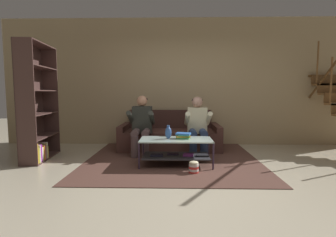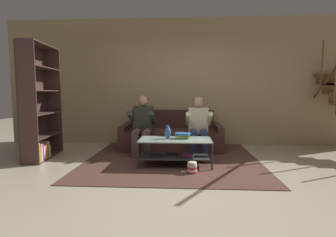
{
  "view_description": "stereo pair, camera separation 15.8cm",
  "coord_description": "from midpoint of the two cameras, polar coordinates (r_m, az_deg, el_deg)",
  "views": [
    {
      "loc": [
        -0.22,
        -3.69,
        1.2
      ],
      "look_at": [
        -0.33,
        0.9,
        0.75
      ],
      "focal_mm": 28.0,
      "sensor_mm": 36.0,
      "label": 1
    },
    {
      "loc": [
        -0.06,
        -3.69,
        1.2
      ],
      "look_at": [
        -0.33,
        0.9,
        0.75
      ],
      "focal_mm": 28.0,
      "sensor_mm": 36.0,
      "label": 2
    }
  ],
  "objects": [
    {
      "name": "ground",
      "position": [
        3.88,
        3.48,
        -12.45
      ],
      "size": [
        16.8,
        16.8,
        0.0
      ],
      "primitive_type": "plane",
      "color": "#BBB095"
    },
    {
      "name": "back_partition",
      "position": [
        6.16,
        2.75,
        7.89
      ],
      "size": [
        8.4,
        0.12,
        2.9
      ],
      "primitive_type": "cube",
      "color": "tan",
      "rests_on": "ground"
    },
    {
      "name": "couch",
      "position": [
        5.69,
        -0.36,
        -3.88
      ],
      "size": [
        2.11,
        0.97,
        0.81
      ],
      "color": "#462A24",
      "rests_on": "ground"
    },
    {
      "name": "person_seated_left",
      "position": [
        5.12,
        -6.64,
        -0.94
      ],
      "size": [
        0.5,
        0.58,
        1.15
      ],
      "color": "brown",
      "rests_on": "ground"
    },
    {
      "name": "person_seated_right",
      "position": [
        5.08,
        5.57,
        -1.09
      ],
      "size": [
        0.5,
        0.58,
        1.13
      ],
      "color": "navy",
      "rests_on": "ground"
    },
    {
      "name": "coffee_table",
      "position": [
        4.39,
        0.76,
        -6.44
      ],
      "size": [
        1.19,
        0.6,
        0.44
      ],
      "color": "#AFC5BA",
      "rests_on": "ground"
    },
    {
      "name": "area_rug",
      "position": [
        4.97,
        0.07,
        -8.34
      ],
      "size": [
        3.04,
        3.26,
        0.01
      ],
      "color": "brown",
      "rests_on": "ground"
    },
    {
      "name": "vase",
      "position": [
        4.37,
        -0.97,
        -3.06
      ],
      "size": [
        0.11,
        0.11,
        0.23
      ],
      "color": "#315595",
      "rests_on": "coffee_table"
    },
    {
      "name": "book_stack",
      "position": [
        4.4,
        2.3,
        -3.75
      ],
      "size": [
        0.27,
        0.22,
        0.1
      ],
      "color": "#3B934E",
      "rests_on": "coffee_table"
    },
    {
      "name": "bookshelf",
      "position": [
        5.28,
        -27.65,
        1.2
      ],
      "size": [
        0.42,
        1.12,
        2.07
      ],
      "color": "#47302B",
      "rests_on": "ground"
    },
    {
      "name": "popcorn_tub",
      "position": [
        4.0,
        4.48,
        -10.5
      ],
      "size": [
        0.15,
        0.15,
        0.19
      ],
      "color": "red",
      "rests_on": "ground"
    }
  ]
}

